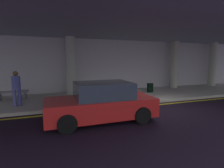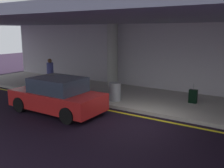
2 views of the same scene
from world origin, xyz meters
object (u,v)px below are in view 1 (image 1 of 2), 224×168
(support_column_left_mid, at_px, (174,65))
(suitcase_upright_primary, at_px, (150,88))
(person_waiting_for_ride, at_px, (16,86))
(bench_metal, at_px, (13,94))
(support_column_center, at_px, (213,64))
(trash_bin_steel, at_px, (113,93))
(car_red, at_px, (101,102))
(support_column_far_left, at_px, (71,66))

(support_column_left_mid, xyz_separation_m, suitcase_upright_primary, (-2.86, -1.20, -1.51))
(person_waiting_for_ride, xyz_separation_m, bench_metal, (-0.46, 1.55, -0.61))
(support_column_center, relative_size, trash_bin_steel, 4.29)
(person_waiting_for_ride, relative_size, trash_bin_steel, 1.98)
(car_red, xyz_separation_m, person_waiting_for_ride, (-3.37, 2.88, 0.40))
(car_red, xyz_separation_m, trash_bin_steel, (1.35, 2.44, -0.14))
(support_column_center, distance_m, suitcase_upright_primary, 7.13)
(car_red, relative_size, suitcase_upright_primary, 4.56)
(support_column_far_left, bearing_deg, support_column_left_mid, 0.00)
(support_column_far_left, distance_m, bench_metal, 3.68)
(bench_metal, xyz_separation_m, trash_bin_steel, (5.18, -1.99, 0.07))
(car_red, height_order, trash_bin_steel, car_red)
(trash_bin_steel, bearing_deg, suitcase_upright_primary, 25.52)
(support_column_far_left, relative_size, car_red, 0.89)
(person_waiting_for_ride, relative_size, bench_metal, 1.05)
(person_waiting_for_ride, bearing_deg, bench_metal, 90.03)
(car_red, xyz_separation_m, suitcase_upright_primary, (4.59, 3.99, -0.25))
(bench_metal, bearing_deg, suitcase_upright_primary, -2.98)
(support_column_left_mid, bearing_deg, suitcase_upright_primary, -157.31)
(suitcase_upright_primary, bearing_deg, car_red, -155.45)
(support_column_far_left, height_order, bench_metal, support_column_far_left)
(support_column_center, relative_size, car_red, 0.89)
(support_column_center, distance_m, trash_bin_steel, 10.56)
(support_column_center, height_order, car_red, support_column_center)
(support_column_left_mid, distance_m, support_column_center, 4.00)
(support_column_left_mid, distance_m, bench_metal, 11.41)
(car_red, xyz_separation_m, bench_metal, (-3.83, 4.43, -0.21))
(support_column_center, xyz_separation_m, trash_bin_steel, (-10.11, -2.75, -1.40))
(support_column_far_left, height_order, support_column_center, same)
(support_column_center, relative_size, person_waiting_for_ride, 2.17)
(support_column_far_left, xyz_separation_m, person_waiting_for_ride, (-2.82, -2.31, -0.86))
(support_column_left_mid, xyz_separation_m, car_red, (-7.45, -5.19, -1.26))
(person_waiting_for_ride, relative_size, suitcase_upright_primary, 1.87)
(bench_metal, distance_m, trash_bin_steel, 5.55)
(support_column_left_mid, relative_size, support_column_center, 1.00)
(support_column_left_mid, xyz_separation_m, bench_metal, (-11.29, -0.76, -1.47))
(support_column_center, bearing_deg, person_waiting_for_ride, -171.15)
(bench_metal, bearing_deg, trash_bin_steel, -20.99)
(support_column_far_left, xyz_separation_m, suitcase_upright_primary, (5.14, -1.20, -1.51))
(support_column_far_left, bearing_deg, support_column_center, 0.00)
(support_column_center, bearing_deg, bench_metal, -177.16)
(trash_bin_steel, bearing_deg, support_column_far_left, 124.62)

